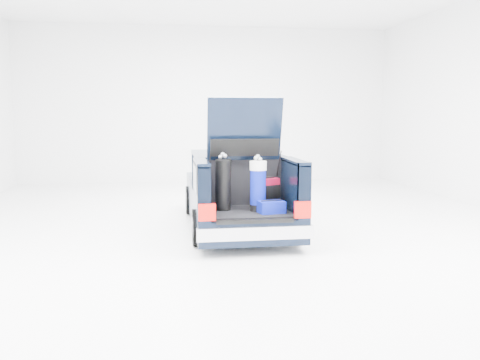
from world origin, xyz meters
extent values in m
plane|color=white|center=(0.00, 0.00, 0.00)|extent=(14.00, 14.00, 0.00)
cube|color=black|center=(0.00, 0.65, 0.50)|extent=(1.75, 3.00, 0.70)
cube|color=black|center=(0.00, 2.22, 0.40)|extent=(1.70, 0.30, 0.50)
cube|color=#B5B5BC|center=(0.00, 2.36, 0.33)|extent=(1.72, 0.10, 0.22)
cube|color=black|center=(0.00, 0.15, 1.12)|extent=(1.55, 1.95, 0.54)
cube|color=black|center=(0.00, 0.15, 1.41)|extent=(1.62, 2.05, 0.06)
cube|color=black|center=(0.00, -1.50, 0.35)|extent=(1.75, 1.30, 0.40)
cube|color=black|center=(0.00, -1.48, 0.57)|extent=(1.32, 1.18, 0.05)
cube|color=black|center=(-0.78, -1.50, 0.97)|extent=(0.20, 1.30, 0.85)
cube|color=black|center=(0.78, -1.50, 0.97)|extent=(0.20, 1.30, 0.85)
cube|color=black|center=(-0.78, -1.50, 1.41)|extent=(0.20, 1.30, 0.06)
cube|color=black|center=(0.78, -1.50, 1.41)|extent=(0.20, 1.30, 0.06)
cube|color=black|center=(0.00, -0.88, 0.97)|extent=(1.36, 0.08, 0.84)
cube|color=#B5B5BC|center=(0.00, -2.18, 0.38)|extent=(1.80, 0.12, 0.20)
cube|color=#AA0C07|center=(-0.74, -2.15, 0.72)|extent=(0.26, 0.07, 0.26)
cube|color=#AA0C07|center=(0.74, -2.15, 0.72)|extent=(0.26, 0.07, 0.26)
cube|color=black|center=(0.00, -2.15, 0.56)|extent=(1.20, 0.06, 0.06)
cube|color=black|center=(0.00, -1.05, 1.96)|extent=(1.28, 0.33, 1.03)
cube|color=black|center=(0.00, -1.01, 2.10)|extent=(0.95, 0.17, 0.54)
cylinder|color=black|center=(-0.82, 1.45, 0.31)|extent=(0.20, 0.62, 0.62)
cylinder|color=slate|center=(-0.82, 1.45, 0.31)|extent=(0.23, 0.36, 0.36)
cylinder|color=black|center=(0.82, 1.45, 0.31)|extent=(0.20, 0.62, 0.62)
cylinder|color=slate|center=(0.82, 1.45, 0.31)|extent=(0.23, 0.36, 0.36)
cylinder|color=black|center=(-0.82, -1.35, 0.31)|extent=(0.20, 0.62, 0.62)
cylinder|color=slate|center=(-0.82, -1.35, 0.31)|extent=(0.23, 0.36, 0.36)
cylinder|color=black|center=(0.82, -1.35, 0.31)|extent=(0.20, 0.62, 0.62)
cylinder|color=slate|center=(0.82, -1.35, 0.31)|extent=(0.23, 0.36, 0.36)
cube|color=maroon|center=(0.39, -1.22, 0.85)|extent=(0.37, 0.31, 0.50)
cube|color=black|center=(0.39, -1.22, 1.11)|extent=(0.20, 0.12, 0.03)
cube|color=black|center=(0.39, -1.31, 0.80)|extent=(0.31, 0.15, 0.38)
cylinder|color=black|center=(-0.41, -1.36, 1.02)|extent=(0.35, 0.37, 0.85)
cube|color=white|center=(-0.41, -1.25, 1.05)|extent=(0.10, 0.05, 0.30)
sphere|color=#99999E|center=(-0.45, -1.34, 1.48)|extent=(0.07, 0.07, 0.07)
sphere|color=#99999E|center=(-0.38, -1.40, 1.50)|extent=(0.07, 0.07, 0.07)
cylinder|color=black|center=(0.15, -1.51, 0.65)|extent=(0.29, 0.29, 0.11)
cylinder|color=#050E81|center=(0.15, -1.51, 1.00)|extent=(0.26, 0.26, 0.59)
cylinder|color=white|center=(0.15, -1.51, 1.35)|extent=(0.29, 0.29, 0.15)
sphere|color=#99999E|center=(0.19, -1.49, 1.45)|extent=(0.07, 0.07, 0.07)
sphere|color=#99999E|center=(0.15, -1.46, 1.50)|extent=(0.07, 0.07, 0.07)
cube|color=#050E81|center=(0.33, -1.74, 0.70)|extent=(0.45, 0.33, 0.19)
cylinder|color=black|center=(0.33, -1.74, 0.80)|extent=(0.35, 0.08, 0.02)
camera|label=1|loc=(-1.32, -9.64, 2.16)|focal=38.00mm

